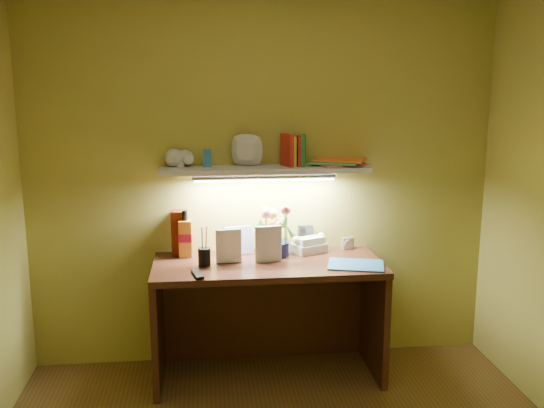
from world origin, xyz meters
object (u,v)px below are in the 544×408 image
Objects in this scene: desk at (268,320)px; whisky_bottle at (185,234)px; flower_bouquet at (275,231)px; telephone at (309,243)px; desk_clock at (348,243)px.

whisky_bottle is at bearing 159.95° from desk.
desk is at bearing -112.67° from flower_bouquet.
whisky_bottle is (-0.79, -0.01, 0.09)m from telephone.
whisky_bottle is (-0.56, 0.04, -0.01)m from flower_bouquet.
whisky_bottle reaches higher than desk.
desk_clock is at bearing 10.87° from flower_bouquet.
flower_bouquet is at bearing -3.92° from whisky_bottle.
desk is 0.56m from flower_bouquet.
desk_clock is at bearing 3.04° from whisky_bottle.
whisky_bottle reaches higher than telephone.
desk is 4.71× the size of whisky_bottle.
desk is 4.41× the size of flower_bouquet.
whisky_bottle is at bearing 171.00° from desk_clock.
flower_bouquet is at bearing 178.83° from desk_clock.
flower_bouquet reaches higher than whisky_bottle.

